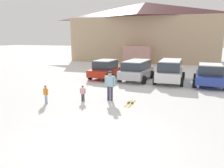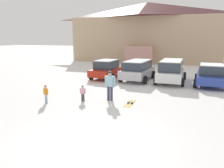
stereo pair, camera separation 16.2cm
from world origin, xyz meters
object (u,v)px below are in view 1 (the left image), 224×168
at_px(skier_child_in_pink_snowsuit, 83,93).
at_px(pair_of_skis, 130,103).
at_px(skier_child_in_orange_jacket, 46,93).
at_px(ski_lodge, 144,32).
at_px(parked_white_suv, 170,70).
at_px(parked_red_sedan, 106,69).
at_px(skier_adult_in_blue_parka, 110,84).
at_px(parked_silver_wagon, 137,69).
at_px(parked_blue_hatchback, 210,75).

xyz_separation_m(skier_child_in_pink_snowsuit, pair_of_skis, (2.58, 0.51, -0.48)).
bearing_deg(skier_child_in_orange_jacket, ski_lodge, 90.03).
bearing_deg(parked_white_suv, pair_of_skis, -101.41).
relative_size(parked_red_sedan, skier_child_in_orange_jacket, 4.35).
bearing_deg(ski_lodge, skier_adult_in_blue_parka, -82.41).
height_order(parked_red_sedan, parked_white_suv, parked_white_suv).
height_order(skier_child_in_orange_jacket, pair_of_skis, skier_child_in_orange_jacket).
height_order(ski_lodge, parked_red_sedan, ski_lodge).
distance_m(skier_child_in_orange_jacket, pair_of_skis, 4.55).
xyz_separation_m(ski_lodge, parked_silver_wagon, (2.94, -16.19, -3.48)).
bearing_deg(skier_child_in_orange_jacket, parked_blue_hatchback, 43.51).
distance_m(parked_blue_hatchback, pair_of_skis, 7.77).
distance_m(skier_child_in_orange_jacket, skier_child_in_pink_snowsuit, 1.97).
bearing_deg(parked_silver_wagon, parked_white_suv, 2.87).
xyz_separation_m(parked_red_sedan, skier_child_in_orange_jacket, (-0.15, -8.26, -0.25)).
height_order(skier_child_in_orange_jacket, skier_adult_in_blue_parka, skier_adult_in_blue_parka).
xyz_separation_m(skier_child_in_orange_jacket, pair_of_skis, (4.24, 1.56, -0.54)).
bearing_deg(parked_blue_hatchback, skier_child_in_orange_jacket, -136.49).
distance_m(parked_red_sedan, parked_white_suv, 5.46).
bearing_deg(skier_child_in_orange_jacket, parked_white_suv, 56.08).
bearing_deg(skier_adult_in_blue_parka, parked_red_sedan, 113.67).
bearing_deg(skier_child_in_pink_snowsuit, skier_child_in_orange_jacket, -147.73).
xyz_separation_m(parked_silver_wagon, pair_of_skis, (1.32, -6.65, -0.87)).
relative_size(parked_white_suv, skier_child_in_pink_snowsuit, 5.33).
bearing_deg(parked_blue_hatchback, ski_lodge, 117.41).
bearing_deg(pair_of_skis, ski_lodge, 100.56).
xyz_separation_m(ski_lodge, pair_of_skis, (4.26, -22.83, -4.36)).
distance_m(parked_silver_wagon, skier_child_in_pink_snowsuit, 7.28).
bearing_deg(parked_red_sedan, parked_silver_wagon, -1.11).
xyz_separation_m(parked_silver_wagon, skier_child_in_pink_snowsuit, (-1.26, -7.16, -0.39)).
xyz_separation_m(ski_lodge, skier_child_in_pink_snowsuit, (1.68, -23.35, -3.87)).
height_order(parked_white_suv, parked_blue_hatchback, parked_white_suv).
bearing_deg(skier_adult_in_blue_parka, ski_lodge, 97.59).
xyz_separation_m(ski_lodge, parked_white_suv, (5.62, -16.05, -3.43)).
height_order(parked_silver_wagon, skier_adult_in_blue_parka, skier_adult_in_blue_parka).
xyz_separation_m(ski_lodge, parked_red_sedan, (0.17, -16.13, -3.57)).
relative_size(parked_red_sedan, skier_adult_in_blue_parka, 2.58).
relative_size(parked_blue_hatchback, skier_child_in_pink_snowsuit, 4.65).
relative_size(ski_lodge, parked_white_suv, 4.57).
bearing_deg(skier_child_in_pink_snowsuit, parked_silver_wagon, 80.02).
distance_m(parked_blue_hatchback, skier_child_in_orange_jacket, 11.68).
bearing_deg(pair_of_skis, parked_white_suv, 78.59).
relative_size(parked_white_suv, skier_child_in_orange_jacket, 4.81).
bearing_deg(ski_lodge, parked_red_sedan, -89.41).
height_order(parked_white_suv, skier_child_in_pink_snowsuit, parked_white_suv).
distance_m(ski_lodge, parked_blue_hatchback, 18.77).
height_order(parked_red_sedan, pair_of_skis, parked_red_sedan).
bearing_deg(skier_child_in_pink_snowsuit, parked_red_sedan, 101.82).
height_order(skier_child_in_pink_snowsuit, pair_of_skis, skier_child_in_pink_snowsuit).
bearing_deg(skier_child_in_pink_snowsuit, parked_white_suv, 61.58).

